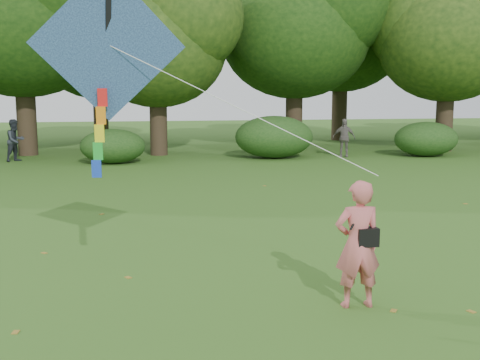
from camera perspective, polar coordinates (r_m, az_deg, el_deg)
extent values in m
plane|color=#265114|center=(9.19, 10.38, -10.95)|extent=(100.00, 100.00, 0.00)
imported|color=#CA5F60|center=(8.62, 11.10, -5.99)|extent=(0.67, 0.45, 1.81)
imported|color=#272C35|center=(27.18, -20.54, 3.53)|extent=(1.09, 1.10, 1.79)
imported|color=slate|center=(27.60, 9.82, 3.96)|extent=(1.09, 0.75, 1.72)
cube|color=black|center=(8.61, 11.94, -5.29)|extent=(0.30, 0.20, 0.26)
cylinder|color=black|center=(8.48, 11.28, -3.05)|extent=(0.33, 0.14, 0.47)
cube|color=#2838AF|center=(8.98, -12.43, 12.43)|extent=(2.22, 0.44, 2.19)
cube|color=black|center=(9.01, -12.42, 12.41)|extent=(0.19, 0.58, 1.98)
cylinder|color=white|center=(8.47, 0.05, 6.75)|extent=(3.64, 1.25, 1.82)
cube|color=red|center=(8.99, -12.91, 7.64)|extent=(0.14, 0.06, 0.26)
cube|color=orange|center=(9.00, -13.05, 5.98)|extent=(0.14, 0.06, 0.26)
cube|color=yellow|center=(9.01, -13.18, 4.32)|extent=(0.14, 0.06, 0.26)
cube|color=green|center=(9.04, -13.32, 2.67)|extent=(0.14, 0.06, 0.26)
cube|color=blue|center=(9.07, -13.45, 1.04)|extent=(0.14, 0.06, 0.26)
cylinder|color=#3A2D1E|center=(29.54, -19.60, 5.96)|extent=(0.88, 0.88, 3.85)
ellipsoid|color=#1E3F11|center=(29.67, -20.01, 13.93)|extent=(8.00, 8.00, 6.80)
cylinder|color=#3A2D1E|center=(28.17, -7.74, 5.56)|extent=(0.80, 0.80, 3.15)
ellipsoid|color=#1E3F11|center=(28.19, -7.88, 12.34)|extent=(6.40, 6.40, 5.44)
cylinder|color=#3A2D1E|center=(31.19, 5.14, 6.38)|extent=(0.86, 0.86, 3.67)
ellipsoid|color=#1E3F11|center=(31.28, 5.24, 13.58)|extent=(7.60, 7.60, 6.46)
cylinder|color=#3A2D1E|center=(31.48, 18.82, 5.75)|extent=(0.83, 0.83, 3.43)
ellipsoid|color=#1E3F11|center=(31.53, 19.15, 12.26)|extent=(6.80, 6.80, 5.78)
cylinder|color=#3A2D1E|center=(35.68, -13.06, 6.33)|extent=(0.84, 0.84, 3.50)
ellipsoid|color=#1E3F11|center=(35.74, -13.27, 12.23)|extent=(7.00, 7.00, 5.95)
cylinder|color=#3A2D1E|center=(36.66, 9.41, 6.91)|extent=(0.90, 0.90, 4.02)
ellipsoid|color=#1E3F11|center=(36.78, 9.57, 13.39)|extent=(7.80, 7.80, 6.63)
ellipsoid|color=#264919|center=(25.33, -11.97, 3.15)|extent=(2.66, 2.09, 1.42)
ellipsoid|color=#264919|center=(26.79, 3.24, 4.10)|extent=(3.50, 2.75, 1.88)
ellipsoid|color=#264919|center=(28.75, 17.22, 3.74)|extent=(2.94, 2.31, 1.58)
cube|color=olive|center=(17.23, 20.58, -2.12)|extent=(0.13, 0.10, 0.01)
cube|color=olive|center=(19.10, 2.36, -0.56)|extent=(0.11, 0.14, 0.01)
cube|color=olive|center=(11.96, -18.08, -6.59)|extent=(0.14, 0.14, 0.01)
cube|color=olive|center=(8.82, 14.36, -11.91)|extent=(0.13, 0.14, 0.01)
cube|color=olive|center=(9.11, 21.08, -11.56)|extent=(0.12, 0.14, 0.01)
cube|color=olive|center=(15.19, -12.97, -3.17)|extent=(0.14, 0.14, 0.01)
cube|color=olive|center=(10.12, -10.55, -9.07)|extent=(0.13, 0.14, 0.01)
cube|color=olive|center=(8.36, -20.50, -13.36)|extent=(0.09, 0.13, 0.01)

